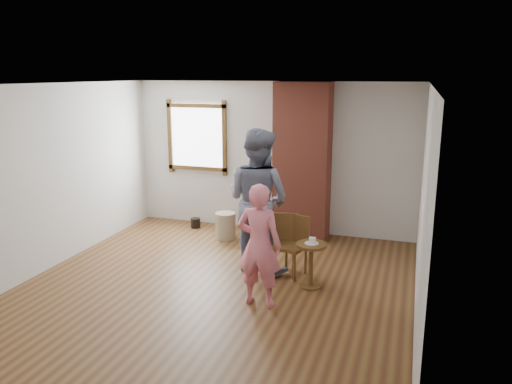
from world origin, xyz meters
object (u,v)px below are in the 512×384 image
at_px(stoneware_crock, 226,225).
at_px(side_table, 311,258).
at_px(dining_chair_right, 293,242).
at_px(dining_chair_left, 283,241).
at_px(man, 258,200).
at_px(person_pink, 259,245).

bearing_deg(stoneware_crock, side_table, -40.36).
height_order(stoneware_crock, side_table, side_table).
relative_size(dining_chair_right, side_table, 1.38).
relative_size(dining_chair_left, man, 0.42).
bearing_deg(man, person_pink, 127.77).
distance_m(man, person_pink, 1.16).
height_order(dining_chair_left, side_table, dining_chair_left).
height_order(side_table, person_pink, person_pink).
distance_m(side_table, person_pink, 0.90).
bearing_deg(dining_chair_left, stoneware_crock, 126.90).
relative_size(stoneware_crock, dining_chair_left, 0.52).
distance_m(stoneware_crock, side_table, 2.35).
bearing_deg(dining_chair_right, side_table, -31.27).
bearing_deg(man, dining_chair_left, -168.39).
bearing_deg(stoneware_crock, dining_chair_left, -41.65).
height_order(dining_chair_left, person_pink, person_pink).
xyz_separation_m(side_table, man, (-0.86, 0.40, 0.60)).
distance_m(dining_chair_right, side_table, 0.49).
height_order(dining_chair_left, dining_chair_right, dining_chair_left).
bearing_deg(dining_chair_right, dining_chair_left, -158.04).
bearing_deg(side_table, dining_chair_left, 143.51).
relative_size(side_table, man, 0.30).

